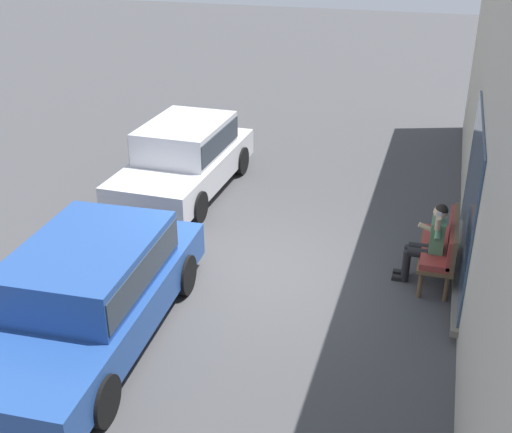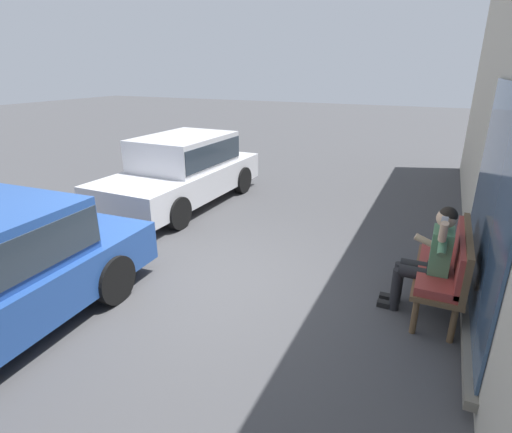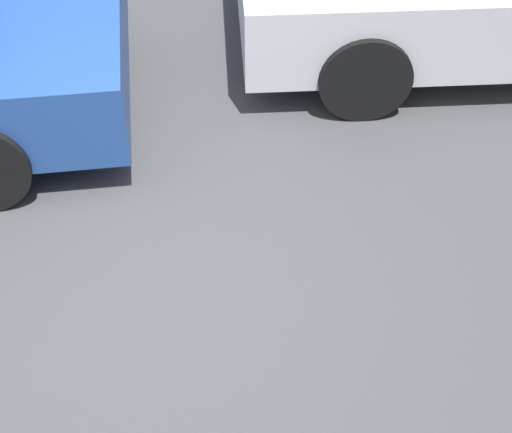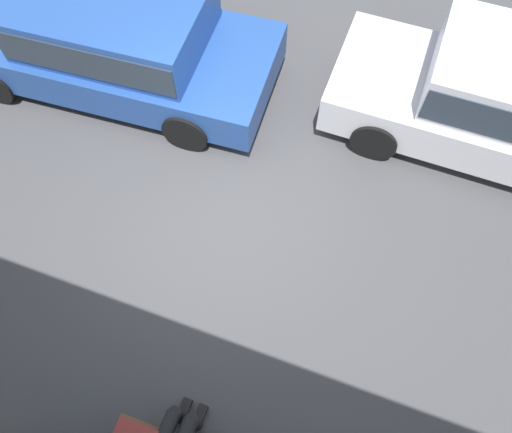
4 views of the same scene
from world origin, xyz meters
The scene contains 6 objects.
ground_plane centered at (0.00, 0.00, 0.00)m, with size 60.00×60.00×0.00m, color #424244.
building_facade centered at (-0.01, 3.40, 2.41)m, with size 18.00×0.51×4.84m.
bench centered at (-0.71, 2.90, 0.61)m, with size 1.51×0.55×1.05m.
person_on_phone centered at (-0.54, 2.67, 0.74)m, with size 0.73×0.74×1.38m.
parked_car_near centered at (-2.88, -2.43, 0.79)m, with size 4.16×1.86×1.47m.
parked_car_mid centered at (2.29, -1.73, 0.78)m, with size 4.75×2.16×1.42m.
Camera 1 is at (8.76, 2.60, 5.49)m, focal length 45.00 mm.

